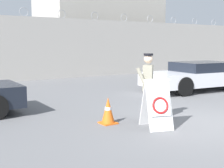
{
  "coord_description": "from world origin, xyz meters",
  "views": [
    {
      "loc": [
        -6.0,
        -4.9,
        1.9
      ],
      "look_at": [
        -1.69,
        1.82,
        0.87
      ],
      "focal_mm": 50.0,
      "sensor_mm": 36.0,
      "label": 1
    }
  ],
  "objects_px": {
    "traffic_cone_near": "(108,111)",
    "security_guard": "(148,85)",
    "parked_car_far_side": "(198,76)",
    "barricade_sign": "(157,104)"
  },
  "relations": [
    {
      "from": "barricade_sign",
      "to": "traffic_cone_near",
      "type": "bearing_deg",
      "value": 144.04
    },
    {
      "from": "traffic_cone_near",
      "to": "barricade_sign",
      "type": "bearing_deg",
      "value": -53.09
    },
    {
      "from": "security_guard",
      "to": "traffic_cone_near",
      "type": "height_order",
      "value": "security_guard"
    },
    {
      "from": "security_guard",
      "to": "barricade_sign",
      "type": "bearing_deg",
      "value": 26.35
    },
    {
      "from": "security_guard",
      "to": "parked_car_far_side",
      "type": "bearing_deg",
      "value": 164.98
    },
    {
      "from": "barricade_sign",
      "to": "parked_car_far_side",
      "type": "bearing_deg",
      "value": 50.88
    },
    {
      "from": "security_guard",
      "to": "parked_car_far_side",
      "type": "distance_m",
      "value": 5.87
    },
    {
      "from": "traffic_cone_near",
      "to": "security_guard",
      "type": "bearing_deg",
      "value": -22.65
    },
    {
      "from": "traffic_cone_near",
      "to": "parked_car_far_side",
      "type": "distance_m",
      "value": 6.51
    },
    {
      "from": "barricade_sign",
      "to": "security_guard",
      "type": "relative_size",
      "value": 0.67
    }
  ]
}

